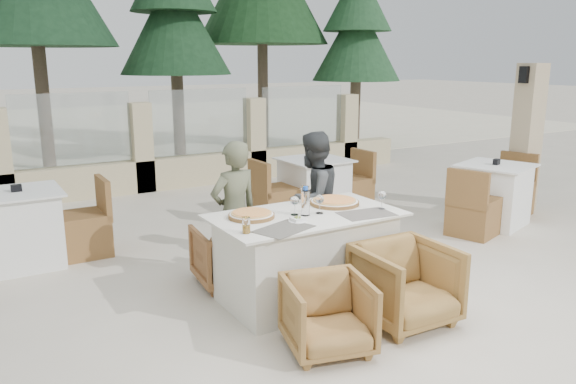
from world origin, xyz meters
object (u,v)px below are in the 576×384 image
pizza_right (335,201)px  diner_left (235,214)px  water_bottle (305,201)px  wine_glass_centre (295,204)px  diner_right (313,199)px  bg_table_b (314,187)px  bg_table_c (494,195)px  wine_glass_corner (382,199)px  armchair_far_left (228,255)px  armchair_near_left (328,315)px  armchair_near_right (406,284)px  olive_dish (298,219)px  pizza_left (251,215)px  dining_table (306,257)px  beer_glass_left (246,225)px  bg_table_a (21,229)px  armchair_far_right (303,238)px  wine_glass_near (320,203)px  beer_glass_right (305,195)px

pizza_right → diner_left: size_ratio=0.33×
pizza_right → water_bottle: bearing=-157.7°
wine_glass_centre → diner_right: 0.95m
bg_table_b → bg_table_c: size_ratio=1.00×
pizza_right → wine_glass_corner: 0.44m
armchair_far_left → armchair_near_left: size_ratio=1.02×
armchair_near_right → bg_table_b: bg_table_b is taller
diner_left → olive_dish: bearing=94.6°
water_bottle → olive_dish: bearing=-140.8°
pizza_left → water_bottle: 0.46m
pizza_right → olive_dish: pizza_right is taller
pizza_left → armchair_near_right: size_ratio=0.55×
dining_table → beer_glass_left: (-0.68, -0.22, 0.45)m
pizza_left → bg_table_a: pizza_left is taller
diner_left → pizza_right: bearing=138.5°
diner_left → bg_table_a: (-1.65, 1.54, -0.29)m
armchair_near_right → diner_right: size_ratio=0.52×
diner_right → dining_table: bearing=31.3°
beer_glass_left → armchair_far_right: (1.12, 0.95, -0.56)m
beer_glass_left → bg_table_c: 4.08m
bg_table_a → pizza_left: bearing=-52.1°
wine_glass_near → diner_right: size_ratio=0.14×
beer_glass_left → diner_right: 1.53m
wine_glass_centre → olive_dish: bearing=-114.5°
wine_glass_corner → armchair_far_left: 1.51m
wine_glass_near → diner_left: bearing=124.5°
pizza_right → water_bottle: 0.47m
water_bottle → armchair_near_left: 1.06m
armchair_far_right → bg_table_a: bearing=-44.3°
diner_left → bg_table_b: 2.49m
beer_glass_left → armchair_far_right: 1.57m
pizza_right → water_bottle: size_ratio=1.77×
wine_glass_near → armchair_far_left: (-0.53, 0.71, -0.59)m
beer_glass_right → armchair_far_right: bearing=59.3°
armchair_far_right → bg_table_b: size_ratio=0.37×
armchair_far_left → water_bottle: bearing=125.2°
bg_table_c → wine_glass_corner: bearing=-178.9°
armchair_far_left → bg_table_b: bearing=-136.3°
beer_glass_left → armchair_far_right: size_ratio=0.21×
pizza_right → diner_right: 0.59m
armchair_far_left → armchair_near_right: (0.86, -1.45, 0.04)m
beer_glass_left → armchair_far_left: 1.08m
water_bottle → beer_glass_right: water_bottle is taller
pizza_left → armchair_far_left: (0.02, 0.53, -0.52)m
pizza_left → wine_glass_centre: bearing=-18.6°
beer_glass_left → dining_table: bearing=17.9°
pizza_right → armchair_near_left: bearing=-127.4°
beer_glass_right → diner_left: size_ratio=0.11×
wine_glass_near → wine_glass_corner: bearing=-17.0°
armchair_far_left → armchair_far_right: size_ratio=1.01×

